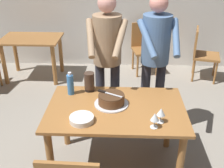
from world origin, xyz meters
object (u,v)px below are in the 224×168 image
cake_knife (105,92)px  background_table (32,47)px  plate_stack (82,119)px  person_cutting_cake (107,53)px  main_dining_table (116,118)px  wine_glass_near (155,117)px  cake_on_platter (111,100)px  background_chair_1 (144,46)px  water_bottle (70,84)px  person_standing_beside (155,52)px  hurricane_lamp (89,82)px  wine_glass_far (161,112)px  background_chair_0 (202,52)px

cake_knife → background_table: cake_knife is taller
cake_knife → plate_stack: cake_knife is taller
person_cutting_cake → main_dining_table: bearing=-79.3°
cake_knife → wine_glass_near: (0.45, -0.40, -0.01)m
cake_on_platter → background_chair_1: background_chair_1 is taller
water_bottle → person_standing_beside: size_ratio=0.15×
background_table → hurricane_lamp: bearing=-56.7°
plate_stack → person_cutting_cake: 0.96m
cake_knife → hurricane_lamp: (-0.18, 0.24, -0.01)m
wine_glass_far → background_chair_1: (0.05, 2.78, -0.36)m
hurricane_lamp → background_chair_0: bearing=48.2°
water_bottle → hurricane_lamp: water_bottle is taller
cake_knife → person_standing_beside: size_ratio=0.15×
wine_glass_far → main_dining_table: bearing=150.1°
wine_glass_far → hurricane_lamp: 0.90m
cake_knife → person_cutting_cake: bearing=90.9°
water_bottle → background_chair_1: (0.94, 2.30, -0.37)m
hurricane_lamp → background_chair_0: hurricane_lamp is taller
background_chair_1 → wine_glass_near: bearing=-92.3°
main_dining_table → cake_on_platter: (-0.05, 0.06, 0.17)m
background_chair_1 → plate_stack: bearing=-105.1°
person_cutting_cake → background_chair_1: person_cutting_cake is taller
main_dining_table → wine_glass_near: wine_glass_near is taller
wine_glass_far → background_chair_0: (1.03, 2.50, -0.36)m
plate_stack → hurricane_lamp: size_ratio=1.05×
background_chair_0 → cake_on_platter: bearing=-123.8°
wine_glass_far → hurricane_lamp: (-0.70, 0.56, 0.00)m
plate_stack → hurricane_lamp: hurricane_lamp is taller
cake_on_platter → background_table: size_ratio=0.34×
cake_on_platter → person_cutting_cake: (-0.07, 0.58, 0.27)m
hurricane_lamp → main_dining_table: bearing=-48.3°
main_dining_table → plate_stack: bearing=-140.7°
person_standing_beside → background_table: size_ratio=1.72×
main_dining_table → background_chair_1: 2.60m
main_dining_table → person_cutting_cake: (-0.12, 0.64, 0.45)m
hurricane_lamp → background_chair_0: size_ratio=0.23×
water_bottle → person_cutting_cake: size_ratio=0.15×
person_standing_beside → background_chair_0: size_ratio=1.91×
cake_knife → plate_stack: (-0.19, -0.34, -0.09)m
cake_on_platter → background_table: 2.60m
person_cutting_cake → cake_on_platter: bearing=-83.0°
hurricane_lamp → person_cutting_cake: (0.18, 0.31, 0.22)m
wine_glass_far → background_chair_1: 2.81m
person_cutting_cake → background_chair_0: person_cutting_cake is taller
hurricane_lamp → background_chair_0: 2.62m
background_table → wine_glass_near: bearing=-53.4°
wine_glass_near → person_standing_beside: 1.01m
cake_on_platter → plate_stack: size_ratio=1.55×
wine_glass_far → person_standing_beside: bearing=88.4°
main_dining_table → person_cutting_cake: person_cutting_cake is taller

